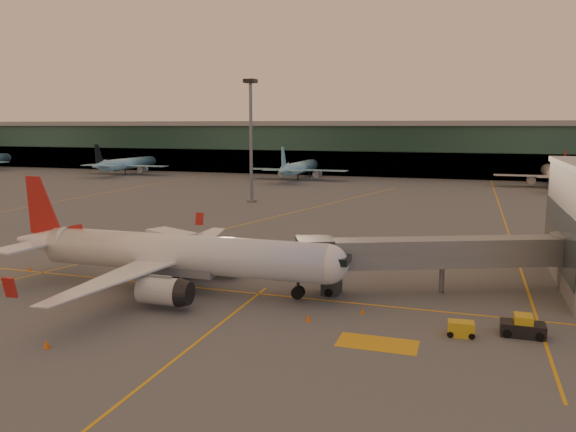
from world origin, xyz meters
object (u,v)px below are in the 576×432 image
(catering_truck, at_px, (172,249))
(pushback_tug, at_px, (523,328))
(main_airplane, at_px, (172,255))
(gpu_cart, at_px, (461,329))

(catering_truck, xyz_separation_m, pushback_tug, (35.32, -8.33, -1.99))
(main_airplane, relative_size, gpu_cart, 17.10)
(gpu_cart, bearing_deg, catering_truck, 157.68)
(main_airplane, bearing_deg, gpu_cart, -9.98)
(catering_truck, distance_m, gpu_cart, 32.36)
(gpu_cart, relative_size, pushback_tug, 0.64)
(main_airplane, distance_m, catering_truck, 6.56)
(catering_truck, distance_m, pushback_tug, 36.35)
(main_airplane, xyz_separation_m, gpu_cart, (27.57, -4.20, -2.97))
(main_airplane, height_order, gpu_cart, main_airplane)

